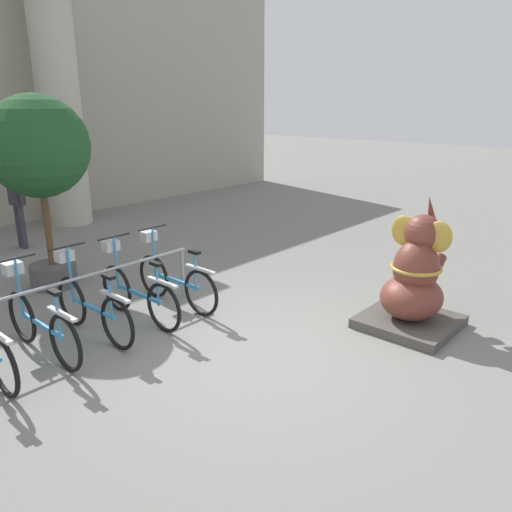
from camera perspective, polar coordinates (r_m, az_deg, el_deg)
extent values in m
plane|color=slate|center=(5.91, 0.44, -10.95)|extent=(60.00, 60.00, 0.00)
cylinder|color=#BCB7A8|center=(12.46, -21.46, 14.80)|extent=(0.94, 0.94, 5.00)
cylinder|color=gray|center=(7.38, -8.38, -2.06)|extent=(0.05, 0.05, 0.75)
cylinder|color=gray|center=(6.43, -19.06, -2.25)|extent=(3.20, 0.04, 0.04)
torus|color=black|center=(5.55, -26.91, -11.19)|extent=(0.05, 0.65, 0.65)
torus|color=black|center=(6.63, -25.17, -6.32)|extent=(0.05, 0.65, 0.65)
torus|color=black|center=(5.77, -20.94, -9.29)|extent=(0.05, 0.65, 0.65)
cube|color=#338CC6|center=(6.18, -23.26, -7.28)|extent=(0.04, 0.92, 0.04)
cube|color=#BCBCBC|center=(5.64, -21.31, -6.17)|extent=(0.06, 0.54, 0.03)
cylinder|color=#338CC6|center=(5.75, -21.70, -6.55)|extent=(0.03, 0.03, 0.54)
cube|color=black|center=(5.64, -22.03, -3.86)|extent=(0.08, 0.18, 0.04)
cylinder|color=#338CC6|center=(6.47, -25.44, -3.40)|extent=(0.03, 0.03, 0.74)
cylinder|color=black|center=(6.36, -25.87, -0.26)|extent=(0.48, 0.03, 0.03)
cube|color=#BCBCBC|center=(6.49, -26.06, -1.27)|extent=(0.20, 0.16, 0.14)
torus|color=black|center=(6.89, -20.29, -4.86)|extent=(0.05, 0.65, 0.65)
torus|color=black|center=(6.06, -15.56, -7.44)|extent=(0.05, 0.65, 0.65)
cube|color=#338CC6|center=(6.45, -18.12, -5.67)|extent=(0.04, 0.92, 0.04)
cube|color=#BCBCBC|center=(5.93, -15.82, -4.45)|extent=(0.06, 0.54, 0.03)
cylinder|color=#338CC6|center=(6.04, -16.29, -4.84)|extent=(0.03, 0.03, 0.54)
cube|color=black|center=(5.94, -16.52, -2.25)|extent=(0.08, 0.18, 0.04)
cylinder|color=#338CC6|center=(6.73, -20.45, -2.02)|extent=(0.03, 0.03, 0.74)
cylinder|color=black|center=(6.62, -20.79, 1.01)|extent=(0.48, 0.03, 0.03)
cube|color=#BCBCBC|center=(6.75, -21.07, 0.03)|extent=(0.20, 0.16, 0.14)
torus|color=black|center=(7.16, -15.63, -3.57)|extent=(0.05, 0.65, 0.65)
torus|color=black|center=(6.37, -10.51, -5.83)|extent=(0.05, 0.65, 0.65)
cube|color=#338CC6|center=(6.74, -13.25, -4.24)|extent=(0.04, 0.92, 0.04)
cube|color=#BCBCBC|center=(6.25, -10.68, -2.95)|extent=(0.06, 0.54, 0.03)
cylinder|color=#338CC6|center=(6.35, -11.20, -3.35)|extent=(0.03, 0.03, 0.54)
cube|color=black|center=(6.25, -11.36, -0.87)|extent=(0.08, 0.18, 0.04)
cylinder|color=#338CC6|center=(7.01, -15.69, -0.81)|extent=(0.03, 0.03, 0.74)
cylinder|color=black|center=(6.90, -15.94, 2.12)|extent=(0.48, 0.03, 0.03)
cube|color=#BCBCBC|center=(7.02, -16.29, 1.15)|extent=(0.20, 0.16, 0.14)
torus|color=black|center=(7.52, -11.60, -2.26)|extent=(0.05, 0.65, 0.65)
torus|color=black|center=(6.77, -6.31, -4.22)|extent=(0.05, 0.65, 0.65)
cube|color=#338CC6|center=(7.12, -9.11, -2.82)|extent=(0.04, 0.92, 0.04)
cube|color=#BCBCBC|center=(6.65, -6.41, -1.49)|extent=(0.06, 0.54, 0.03)
cylinder|color=#338CC6|center=(6.75, -6.96, -1.89)|extent=(0.03, 0.03, 0.54)
cube|color=black|center=(6.66, -7.05, 0.46)|extent=(0.08, 0.18, 0.04)
cylinder|color=#338CC6|center=(7.37, -11.58, 0.39)|extent=(0.03, 0.03, 0.74)
cylinder|color=black|center=(7.27, -11.76, 3.18)|extent=(0.48, 0.03, 0.03)
cube|color=#BCBCBC|center=(7.39, -12.16, 2.25)|extent=(0.20, 0.16, 0.14)
cube|color=#4C4742|center=(6.81, 17.08, -7.18)|extent=(1.13, 1.13, 0.12)
ellipsoid|color=brown|center=(6.68, 17.34, -4.49)|extent=(0.87, 0.77, 0.56)
ellipsoid|color=brown|center=(6.60, 17.82, -1.27)|extent=(0.61, 0.56, 0.72)
sphere|color=brown|center=(6.57, 18.53, 2.55)|extent=(0.46, 0.46, 0.46)
ellipsoid|color=#B79333|center=(6.61, 16.50, 2.81)|extent=(0.08, 0.33, 0.39)
ellipsoid|color=#B79333|center=(6.44, 20.19, 2.08)|extent=(0.08, 0.33, 0.39)
cone|color=brown|center=(6.71, 19.39, 4.49)|extent=(0.39, 0.16, 0.58)
cylinder|color=brown|center=(6.92, 17.76, -1.09)|extent=(0.46, 0.15, 0.41)
cylinder|color=brown|center=(6.83, 19.71, -1.52)|extent=(0.46, 0.15, 0.41)
torus|color=#B79333|center=(6.60, 17.82, -1.27)|extent=(0.64, 0.64, 0.05)
cylinder|color=#383342|center=(10.94, -25.47, 3.13)|extent=(0.11, 0.11, 0.87)
cylinder|color=#383342|center=(10.79, -25.11, 3.00)|extent=(0.11, 0.11, 0.87)
cube|color=#333338|center=(10.73, -25.81, 7.00)|extent=(0.20, 0.32, 0.65)
sphere|color=tan|center=(10.67, -26.14, 9.44)|extent=(0.24, 0.24, 0.24)
cylinder|color=#333338|center=(10.91, -26.26, 7.26)|extent=(0.07, 0.07, 0.59)
cylinder|color=#333338|center=(10.54, -25.40, 7.08)|extent=(0.07, 0.07, 0.59)
cylinder|color=#4C4C4C|center=(8.48, -22.12, -1.99)|extent=(0.70, 0.70, 0.36)
cylinder|color=brown|center=(8.27, -22.72, 3.13)|extent=(0.10, 0.10, 1.21)
sphere|color=#1E4C23|center=(8.09, -23.72, 11.41)|extent=(1.50, 1.50, 1.50)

